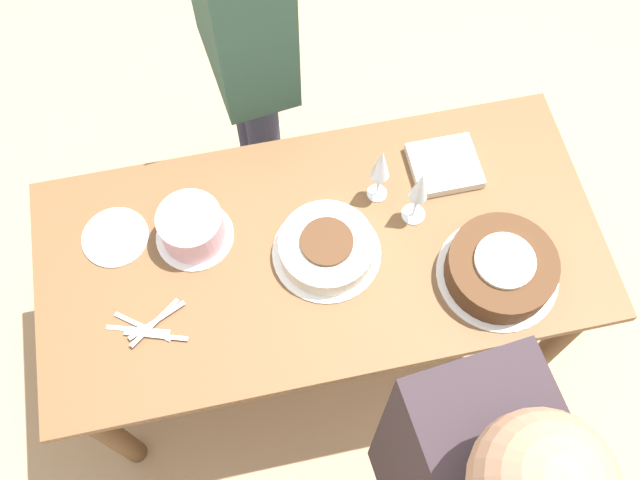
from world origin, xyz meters
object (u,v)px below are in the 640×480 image
(cake_back_decorated, at_px, (192,227))
(wine_glass_far, at_px, (381,165))
(wine_glass_near, at_px, (420,188))
(cake_center_white, at_px, (327,248))
(person_watching, at_px, (242,23))
(cake_front_chocolate, at_px, (501,268))

(cake_back_decorated, bearing_deg, wine_glass_far, 2.98)
(wine_glass_near, bearing_deg, cake_center_white, -166.00)
(cake_back_decorated, xyz_separation_m, person_watching, (0.24, 0.54, 0.16))
(cake_front_chocolate, bearing_deg, wine_glass_far, 129.67)
(cake_center_white, distance_m, wine_glass_near, 0.30)
(wine_glass_far, distance_m, person_watching, 0.59)
(cake_front_chocolate, height_order, wine_glass_far, wine_glass_far)
(cake_back_decorated, relative_size, person_watching, 0.14)
(cake_center_white, relative_size, wine_glass_far, 1.35)
(person_watching, bearing_deg, cake_back_decorated, -31.45)
(cake_front_chocolate, height_order, person_watching, person_watching)
(wine_glass_near, distance_m, wine_glass_far, 0.12)
(cake_center_white, relative_size, wine_glass_near, 1.35)
(wine_glass_near, xyz_separation_m, wine_glass_far, (-0.08, 0.09, 0.00))
(cake_front_chocolate, xyz_separation_m, wine_glass_near, (-0.18, 0.23, 0.11))
(person_watching, bearing_deg, wine_glass_near, 24.65)
(cake_front_chocolate, bearing_deg, cake_back_decorated, 160.11)
(cake_front_chocolate, bearing_deg, wine_glass_near, 127.88)
(wine_glass_far, bearing_deg, cake_back_decorated, -177.02)
(cake_front_chocolate, distance_m, wine_glass_near, 0.31)
(cake_center_white, bearing_deg, cake_back_decorated, 160.14)
(wine_glass_near, relative_size, wine_glass_far, 1.00)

